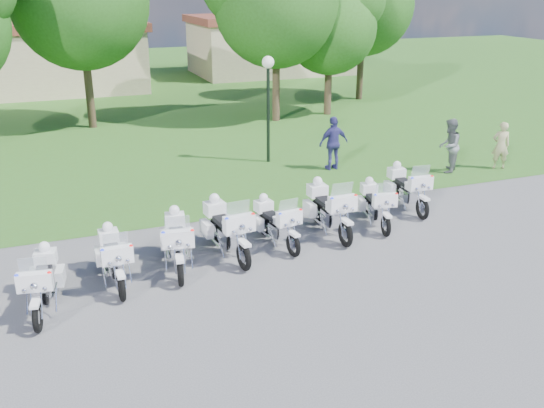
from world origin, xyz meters
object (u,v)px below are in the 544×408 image
object	(u,v)px
motorcycle_1	(114,257)
motorcycle_2	(177,241)
motorcycle_4	(276,222)
lamp_post	(268,82)
motorcycle_3	(227,228)
bystander_c	(334,143)
motorcycle_6	(376,204)
motorcycle_7	(407,188)
motorcycle_5	(329,208)
motorcycle_0	(42,281)
bystander_a	(501,146)
bystander_b	(449,146)

from	to	relation	value
motorcycle_1	motorcycle_2	distance (m)	1.51
motorcycle_4	lamp_post	bearing A→B (deg)	-116.95
motorcycle_3	bystander_c	xyz separation A→B (m)	(5.66, 5.55, 0.27)
motorcycle_3	bystander_c	world-z (taller)	bystander_c
motorcycle_6	motorcycle_7	world-z (taller)	motorcycle_7
motorcycle_4	motorcycle_5	size ratio (longest dim) A/B	0.87
motorcycle_0	motorcycle_5	xyz separation A→B (m)	(7.24, 1.57, 0.07)
motorcycle_1	motorcycle_5	bearing A→B (deg)	-172.04
motorcycle_4	motorcycle_5	bearing A→B (deg)	179.68
motorcycle_5	bystander_a	distance (m)	8.89
motorcycle_2	motorcycle_3	world-z (taller)	motorcycle_3
bystander_b	lamp_post	bearing A→B (deg)	-77.07
motorcycle_2	motorcycle_6	size ratio (longest dim) A/B	1.11
motorcycle_1	bystander_c	xyz separation A→B (m)	(8.44, 6.10, 0.35)
motorcycle_2	lamp_post	world-z (taller)	lamp_post
motorcycle_4	bystander_c	bearing A→B (deg)	-136.34
motorcycle_2	motorcycle_3	bearing A→B (deg)	-158.17
motorcycle_2	motorcycle_7	size ratio (longest dim) A/B	1.02
motorcycle_6	bystander_a	xyz separation A→B (m)	(6.85, 3.06, 0.26)
motorcycle_6	motorcycle_4	bearing A→B (deg)	16.74
motorcycle_0	motorcycle_7	distance (m)	10.49
motorcycle_3	bystander_a	bearing A→B (deg)	-168.62
motorcycle_7	bystander_b	world-z (taller)	bystander_b
motorcycle_5	motorcycle_0	bearing A→B (deg)	12.91
motorcycle_7	motorcycle_0	bearing A→B (deg)	17.87
motorcycle_0	bystander_b	world-z (taller)	bystander_b
motorcycle_0	bystander_c	distance (m)	12.03
motorcycle_1	motorcycle_7	size ratio (longest dim) A/B	0.96
motorcycle_4	motorcycle_7	size ratio (longest dim) A/B	0.93
motorcycle_1	motorcycle_6	bearing A→B (deg)	-173.35
motorcycle_6	bystander_a	distance (m)	7.51
motorcycle_3	motorcycle_0	bearing A→B (deg)	10.09
motorcycle_3	motorcycle_6	world-z (taller)	motorcycle_3
motorcycle_2	motorcycle_0	bearing A→B (deg)	26.67
motorcycle_7	lamp_post	world-z (taller)	lamp_post
motorcycle_0	motorcycle_1	xyz separation A→B (m)	(1.51, 0.66, -0.00)
motorcycle_1	bystander_a	world-z (taller)	bystander_a
motorcycle_2	bystander_b	size ratio (longest dim) A/B	1.22
motorcycle_4	motorcycle_7	world-z (taller)	motorcycle_7
motorcycle_4	motorcycle_0	bearing A→B (deg)	5.81
motorcycle_1	motorcycle_5	distance (m)	5.80
bystander_a	motorcycle_1	bearing A→B (deg)	38.49
motorcycle_6	lamp_post	xyz separation A→B (m)	(-0.59, 6.86, 2.36)
motorcycle_7	motorcycle_1	bearing A→B (deg)	15.94
motorcycle_7	lamp_post	xyz separation A→B (m)	(-2.09, 6.09, 2.32)
motorcycle_1	motorcycle_0	bearing A→B (deg)	22.67
motorcycle_3	lamp_post	world-z (taller)	lamp_post
bystander_a	bystander_b	distance (m)	2.01
motorcycle_1	bystander_c	distance (m)	10.42
motorcycle_2	motorcycle_3	xyz separation A→B (m)	(1.29, 0.29, 0.03)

